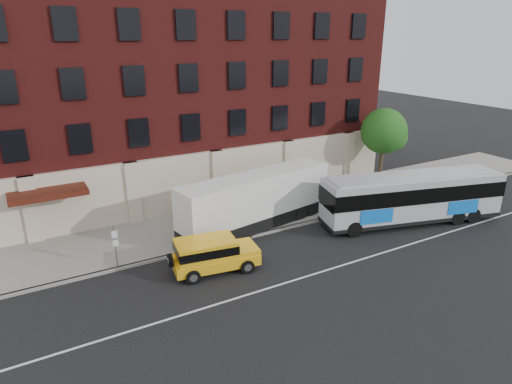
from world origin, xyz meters
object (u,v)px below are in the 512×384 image
city_bus (412,196)px  street_tree (384,133)px  yellow_suv (211,253)px  sign_pole (115,244)px  shipping_container (256,202)px

city_bus → street_tree: bearing=60.9°
city_bus → yellow_suv: 14.14m
sign_pole → street_tree: size_ratio=0.40×
street_tree → city_bus: (-3.66, -6.57, -2.58)m
street_tree → yellow_suv: (-17.76, -6.01, -3.36)m
shipping_container → street_tree: bearing=10.2°
sign_pole → shipping_container: bearing=6.3°
street_tree → city_bus: bearing=-119.1°
street_tree → sign_pole: bearing=-171.4°
street_tree → shipping_container: street_tree is taller
city_bus → shipping_container: bearing=155.6°
city_bus → yellow_suv: (-14.10, 0.56, -0.78)m
sign_pole → shipping_container: (9.07, 1.00, 0.32)m
shipping_container → city_bus: bearing=-24.4°
city_bus → sign_pole: bearing=170.0°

